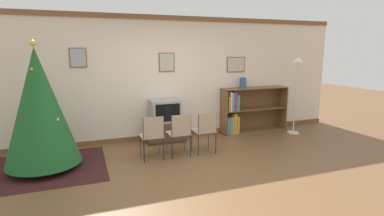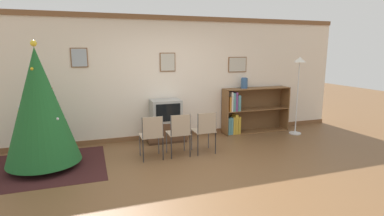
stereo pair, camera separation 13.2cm
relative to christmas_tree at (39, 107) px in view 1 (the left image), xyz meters
name	(u,v)px [view 1 (the left image)]	position (x,y,z in m)	size (l,w,h in m)	color
ground_plane	(198,173)	(2.36, -1.06, -1.06)	(24.00, 24.00, 0.00)	brown
wall_back	(163,78)	(2.36, 1.11, 0.29)	(8.87, 0.11, 2.70)	silver
area_rug	(45,168)	(0.00, 0.00, -1.06)	(1.96, 1.77, 0.01)	#381919
christmas_tree	(39,107)	(0.00, 0.00, 0.00)	(1.19, 1.19, 2.12)	maroon
tv_console	(165,131)	(2.32, 0.81, -0.84)	(0.85, 0.47, 0.44)	#412A1A
television	(165,111)	(2.32, 0.81, -0.38)	(0.64, 0.46, 0.48)	#9E9E99
folding_chair_left	(152,135)	(1.80, -0.22, -0.59)	(0.40, 0.40, 0.82)	tan
folding_chair_center	(180,132)	(2.32, -0.22, -0.59)	(0.40, 0.40, 0.82)	tan
folding_chair_right	(205,130)	(2.84, -0.22, -0.59)	(0.40, 0.40, 0.82)	tan
bookshelf	(244,111)	(4.30, 0.88, -0.54)	(1.68, 0.36, 1.08)	brown
vase	(243,83)	(4.26, 0.90, 0.14)	(0.16, 0.16, 0.25)	#335684
standing_lamp	(297,75)	(5.38, 0.37, 0.33)	(0.28, 0.28, 1.82)	silver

